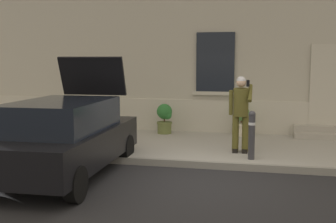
# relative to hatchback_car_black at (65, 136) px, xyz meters

# --- Properties ---
(ground_plane) EXTENTS (80.00, 80.00, 0.00)m
(ground_plane) POSITION_rel_hatchback_car_black_xyz_m (2.48, 0.28, -0.80)
(ground_plane) COLOR #232326
(sidewalk) EXTENTS (24.00, 3.60, 0.15)m
(sidewalk) POSITION_rel_hatchback_car_black_xyz_m (2.48, 3.08, -0.72)
(sidewalk) COLOR #99968E
(sidewalk) RESTS_ON ground
(curb_edge) EXTENTS (24.00, 0.12, 0.15)m
(curb_edge) POSITION_rel_hatchback_car_black_xyz_m (2.48, 1.22, -0.72)
(curb_edge) COLOR gray
(curb_edge) RESTS_ON ground
(building_facade) EXTENTS (24.00, 1.52, 7.50)m
(building_facade) POSITION_rel_hatchback_car_black_xyz_m (2.48, 5.57, 2.93)
(building_facade) COLOR #B2AD9E
(building_facade) RESTS_ON ground
(entrance_stoop) EXTENTS (1.96, 0.64, 0.32)m
(entrance_stoop) POSITION_rel_hatchback_car_black_xyz_m (5.55, 4.61, -0.52)
(entrance_stoop) COLOR #9E998E
(entrance_stoop) RESTS_ON sidewalk
(hatchback_car_black) EXTENTS (1.88, 4.11, 2.34)m
(hatchback_car_black) POSITION_rel_hatchback_car_black_xyz_m (0.00, 0.00, 0.00)
(hatchback_car_black) COLOR black
(hatchback_car_black) RESTS_ON ground
(bollard_near_person) EXTENTS (0.15, 0.15, 1.04)m
(bollard_near_person) POSITION_rel_hatchback_car_black_xyz_m (3.50, 1.63, -0.09)
(bollard_near_person) COLOR #333338
(bollard_near_person) RESTS_ON sidewalk
(bollard_far_left) EXTENTS (0.15, 0.15, 1.04)m
(bollard_far_left) POSITION_rel_hatchback_car_black_xyz_m (0.35, 1.63, -0.09)
(bollard_far_left) COLOR #333338
(bollard_far_left) RESTS_ON sidewalk
(person_on_phone) EXTENTS (0.51, 0.47, 1.75)m
(person_on_phone) POSITION_rel_hatchback_car_black_xyz_m (3.23, 2.19, 0.35)
(person_on_phone) COLOR #514C1E
(person_on_phone) RESTS_ON sidewalk
(planter_charcoal) EXTENTS (0.44, 0.44, 0.86)m
(planter_charcoal) POSITION_rel_hatchback_car_black_xyz_m (-1.21, 4.32, -0.19)
(planter_charcoal) COLOR #2D2D30
(planter_charcoal) RESTS_ON sidewalk
(planter_olive) EXTENTS (0.44, 0.44, 0.86)m
(planter_olive) POSITION_rel_hatchback_car_black_xyz_m (0.97, 4.33, -0.19)
(planter_olive) COLOR #606B38
(planter_olive) RESTS_ON sidewalk
(planter_cream) EXTENTS (0.44, 0.44, 0.86)m
(planter_cream) POSITION_rel_hatchback_car_black_xyz_m (3.14, 4.49, -0.19)
(planter_cream) COLOR beige
(planter_cream) RESTS_ON sidewalk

